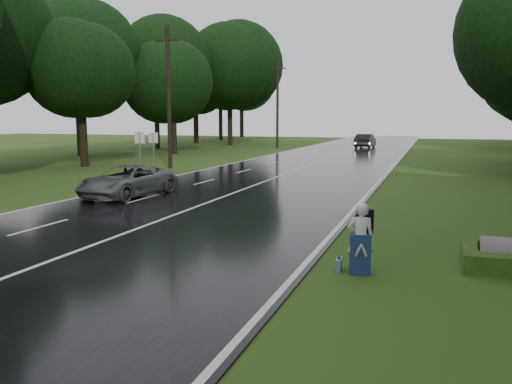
% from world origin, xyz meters
% --- Properties ---
extents(ground, '(160.00, 160.00, 0.00)m').
position_xyz_m(ground, '(0.00, 0.00, 0.00)').
color(ground, '#2E4B16').
rests_on(ground, ground).
extents(road, '(12.00, 140.00, 0.04)m').
position_xyz_m(road, '(0.00, 20.00, 0.02)').
color(road, black).
rests_on(road, ground).
extents(lane_center, '(0.12, 140.00, 0.01)m').
position_xyz_m(lane_center, '(0.00, 20.00, 0.04)').
color(lane_center, silver).
rests_on(lane_center, road).
extents(grey_car, '(2.64, 5.01, 1.34)m').
position_xyz_m(grey_car, '(-3.99, 8.27, 0.71)').
color(grey_car, '#535558').
rests_on(grey_car, road).
extents(far_car, '(1.95, 4.89, 1.58)m').
position_xyz_m(far_car, '(1.03, 48.61, 0.83)').
color(far_car, black).
rests_on(far_car, road).
extents(hitchhiker, '(0.66, 0.62, 1.60)m').
position_xyz_m(hitchhiker, '(7.09, 0.67, 0.74)').
color(hitchhiker, silver).
rests_on(hitchhiker, ground).
extents(suitcase, '(0.14, 0.40, 0.28)m').
position_xyz_m(suitcase, '(6.61, 0.75, 0.14)').
color(suitcase, teal).
rests_on(suitcase, ground).
extents(utility_pole_mid, '(1.80, 0.28, 9.47)m').
position_xyz_m(utility_pole_mid, '(-8.50, 20.22, 0.00)').
color(utility_pole_mid, black).
rests_on(utility_pole_mid, ground).
extents(utility_pole_far, '(1.80, 0.28, 9.94)m').
position_xyz_m(utility_pole_far, '(-8.50, 45.17, 0.00)').
color(utility_pole_far, black).
rests_on(utility_pole_far, ground).
extents(road_sign_a, '(0.63, 0.10, 2.63)m').
position_xyz_m(road_sign_a, '(-7.20, 14.44, 0.00)').
color(road_sign_a, white).
rests_on(road_sign_a, ground).
extents(road_sign_b, '(0.62, 0.10, 2.57)m').
position_xyz_m(road_sign_b, '(-7.20, 15.91, 0.00)').
color(road_sign_b, white).
rests_on(road_sign_b, ground).
extents(tree_left_d, '(8.08, 8.08, 12.62)m').
position_xyz_m(tree_left_d, '(-14.92, 19.36, 0.00)').
color(tree_left_d, black).
rests_on(tree_left_d, ground).
extents(tree_left_e, '(7.42, 7.42, 11.59)m').
position_xyz_m(tree_left_e, '(-15.19, 33.07, 0.00)').
color(tree_left_e, black).
rests_on(tree_left_e, ground).
extents(tree_left_f, '(11.18, 11.18, 17.46)m').
position_xyz_m(tree_left_f, '(-16.13, 49.51, 0.00)').
color(tree_left_f, black).
rests_on(tree_left_f, ground).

